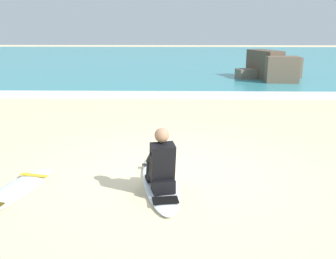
# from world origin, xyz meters

# --- Properties ---
(ground_plane) EXTENTS (80.00, 80.00, 0.00)m
(ground_plane) POSITION_xyz_m (0.00, 0.00, 0.00)
(ground_plane) COLOR beige
(sea) EXTENTS (80.00, 28.00, 0.10)m
(sea) POSITION_xyz_m (0.00, 20.77, 0.05)
(sea) COLOR teal
(sea) RESTS_ON ground
(breaking_foam) EXTENTS (80.00, 0.90, 0.11)m
(breaking_foam) POSITION_xyz_m (0.00, 7.07, 0.06)
(breaking_foam) COLOR white
(breaking_foam) RESTS_ON ground
(surfboard_main) EXTENTS (0.87, 2.40, 0.08)m
(surfboard_main) POSITION_xyz_m (-0.21, -0.37, 0.04)
(surfboard_main) COLOR silver
(surfboard_main) RESTS_ON ground
(surfer_seated) EXTENTS (0.50, 0.76, 0.95)m
(surfer_seated) POSITION_xyz_m (-0.17, -0.72, 0.44)
(surfer_seated) COLOR black
(surfer_seated) RESTS_ON surfboard_main
(surfboard_spare_near) EXTENTS (0.90, 1.88, 0.08)m
(surfboard_spare_near) POSITION_xyz_m (-2.37, -0.76, 0.04)
(surfboard_spare_near) COLOR silver
(surfboard_spare_near) RESTS_ON ground
(rock_outcrop_distant) EXTENTS (2.98, 2.86, 1.33)m
(rock_outcrop_distant) POSITION_xyz_m (4.26, 10.82, 0.55)
(rock_outcrop_distant) COLOR brown
(rock_outcrop_distant) RESTS_ON ground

